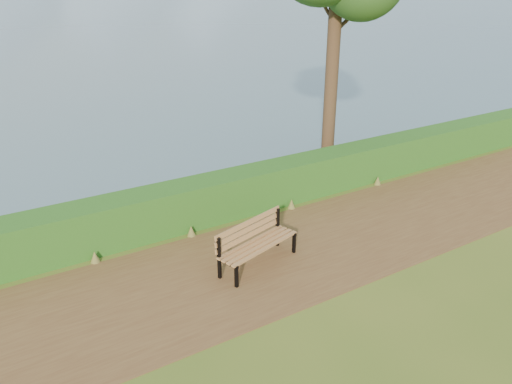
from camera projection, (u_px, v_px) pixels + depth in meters
ground at (286, 263)px, 9.91m from camera, size 140.00×140.00×0.00m
path at (278, 257)px, 10.14m from camera, size 40.00×3.40×0.01m
hedge at (223, 196)px, 11.74m from camera, size 32.00×0.85×1.00m
bench at (255, 240)px, 9.71m from camera, size 1.88×1.00×0.91m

